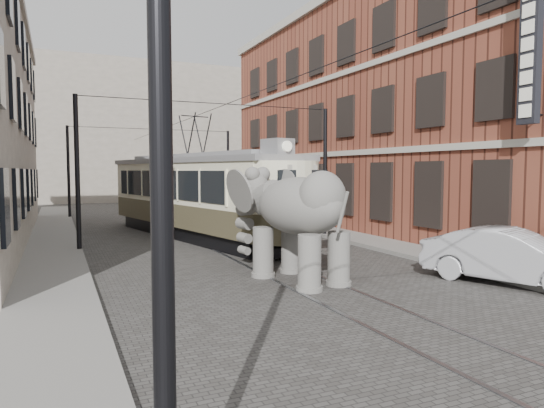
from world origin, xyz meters
name	(u,v)px	position (x,y,z in m)	size (l,w,h in m)	color
ground	(278,270)	(0.00, 0.00, 0.00)	(120.00, 120.00, 0.00)	#403E3B
tram_rails	(278,269)	(0.00, 0.00, 0.01)	(1.54, 80.00, 0.02)	slate
sidewalk_right	(426,254)	(6.00, 0.00, 0.07)	(2.00, 60.00, 0.15)	slate
sidewalk_left	(53,288)	(-6.50, 0.00, 0.07)	(2.00, 60.00, 0.15)	slate
brick_building	(387,120)	(11.00, 9.00, 6.00)	(8.00, 26.00, 12.00)	brown
distant_block	(120,134)	(0.00, 40.00, 7.00)	(28.00, 10.00, 14.00)	gray
catenary	(222,174)	(-0.20, 5.00, 3.00)	(11.00, 30.20, 6.00)	black
tram	(196,177)	(-0.39, 8.31, 2.84)	(2.96, 14.34, 5.69)	#ECE6BF
elephant	(300,223)	(-0.09, -1.65, 1.64)	(2.96, 5.37, 3.29)	slate
parked_car	(511,256)	(5.08, -4.36, 0.77)	(1.64, 4.65, 1.53)	#A4A4A8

